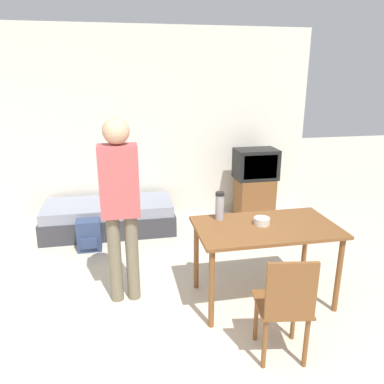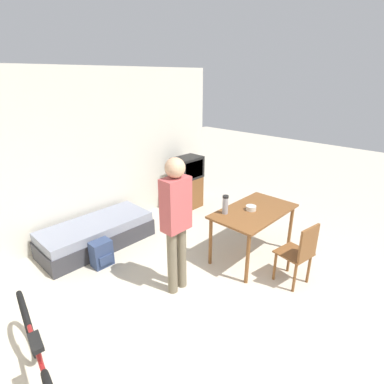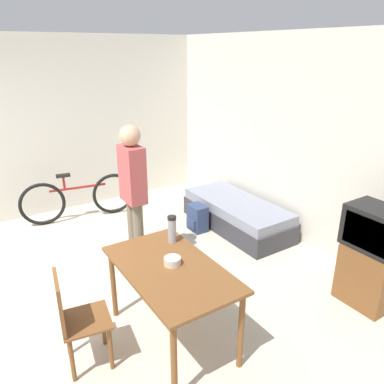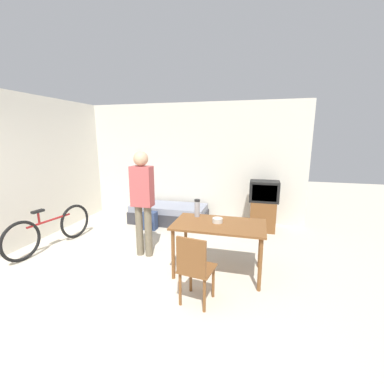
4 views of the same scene
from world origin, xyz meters
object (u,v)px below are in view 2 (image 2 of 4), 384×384
at_px(thermos_flask, 225,204).
at_px(person_standing, 176,217).
at_px(daybed, 97,234).
at_px(dining_table, 254,216).
at_px(bicycle, 40,362).
at_px(tv, 187,182).
at_px(mate_bowl, 251,208).
at_px(backpack, 102,254).
at_px(wooden_chair, 300,252).

bearing_deg(thermos_flask, person_standing, 178.60).
xyz_separation_m(daybed, thermos_flask, (1.08, -1.70, 0.70)).
xyz_separation_m(dining_table, thermos_flask, (-0.38, 0.24, 0.24)).
distance_m(bicycle, person_standing, 1.86).
height_order(tv, person_standing, person_standing).
distance_m(bicycle, mate_bowl, 3.01).
bearing_deg(bicycle, mate_bowl, -1.13).
height_order(bicycle, backpack, bicycle).
distance_m(daybed, thermos_flask, 2.14).
relative_size(bicycle, person_standing, 0.99).
relative_size(daybed, mate_bowl, 11.91).
xyz_separation_m(daybed, bicycle, (-1.55, -1.84, 0.14)).
height_order(daybed, dining_table, dining_table).
relative_size(dining_table, thermos_flask, 4.78).
bearing_deg(backpack, thermos_flask, -41.55).
distance_m(dining_table, wooden_chair, 0.83).
relative_size(thermos_flask, mate_bowl, 1.83).
xyz_separation_m(dining_table, person_standing, (-1.29, 0.26, 0.35)).
relative_size(tv, mate_bowl, 7.21).
bearing_deg(dining_table, thermos_flask, 147.95).
xyz_separation_m(tv, person_standing, (-1.92, -1.71, 0.48)).
relative_size(dining_table, backpack, 3.31).
xyz_separation_m(dining_table, backpack, (-1.69, 1.40, -0.47)).
height_order(thermos_flask, backpack, thermos_flask).
height_order(tv, thermos_flask, tv).
bearing_deg(thermos_flask, tv, 59.89).
bearing_deg(mate_bowl, dining_table, -50.79).
bearing_deg(tv, daybed, -179.06).
relative_size(mate_bowl, backpack, 0.38).
height_order(wooden_chair, mate_bowl, wooden_chair).
relative_size(wooden_chair, person_standing, 0.51).
xyz_separation_m(tv, mate_bowl, (-0.66, -1.94, 0.25)).
height_order(daybed, bicycle, bicycle).
bearing_deg(thermos_flask, dining_table, -32.05).
relative_size(daybed, thermos_flask, 6.51).
relative_size(dining_table, mate_bowl, 8.75).
bearing_deg(dining_table, backpack, 140.36).
relative_size(dining_table, person_standing, 0.74).
bearing_deg(mate_bowl, wooden_chair, -98.57).
height_order(dining_table, mate_bowl, mate_bowl).
relative_size(dining_table, wooden_chair, 1.47).
bearing_deg(daybed, backpack, -113.43).
relative_size(daybed, wooden_chair, 2.00).
distance_m(tv, thermos_flask, 2.04).
height_order(thermos_flask, mate_bowl, thermos_flask).
height_order(mate_bowl, backpack, mate_bowl).
bearing_deg(person_standing, mate_bowl, -9.97).
bearing_deg(bicycle, backpack, 44.72).
height_order(dining_table, person_standing, person_standing).
xyz_separation_m(thermos_flask, backpack, (-1.31, 1.17, -0.71)).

